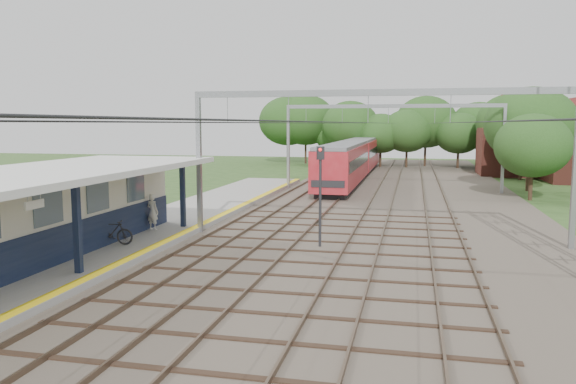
% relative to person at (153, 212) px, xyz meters
% --- Properties ---
extents(ground, '(160.00, 160.00, 0.00)m').
position_rel_person_xyz_m(ground, '(6.97, -13.83, -1.23)').
color(ground, '#2D4C1E').
rests_on(ground, ground).
extents(ballast_bed, '(18.00, 90.00, 0.10)m').
position_rel_person_xyz_m(ballast_bed, '(10.97, 16.17, -1.18)').
color(ballast_bed, '#473D33').
rests_on(ballast_bed, ground).
extents(platform, '(5.00, 52.00, 0.35)m').
position_rel_person_xyz_m(platform, '(-0.53, 0.17, -1.05)').
color(platform, gray).
rests_on(platform, ground).
extents(yellow_stripe, '(0.45, 52.00, 0.01)m').
position_rel_person_xyz_m(yellow_stripe, '(1.72, 0.17, -0.87)').
color(yellow_stripe, yellow).
rests_on(yellow_stripe, platform).
extents(station_building, '(3.41, 18.00, 3.40)m').
position_rel_person_xyz_m(station_building, '(-1.91, -6.84, 0.82)').
color(station_building, beige).
rests_on(station_building, platform).
extents(canopy, '(6.40, 20.00, 3.44)m').
position_rel_person_xyz_m(canopy, '(-0.80, -7.83, 2.42)').
color(canopy, '#111B36').
rests_on(canopy, platform).
extents(rail_tracks, '(11.80, 88.00, 0.15)m').
position_rel_person_xyz_m(rail_tracks, '(8.47, 16.17, -1.05)').
color(rail_tracks, brown).
rests_on(rail_tracks, ballast_bed).
extents(catenary_system, '(17.22, 88.00, 7.00)m').
position_rel_person_xyz_m(catenary_system, '(10.36, 11.45, 4.29)').
color(catenary_system, gray).
rests_on(catenary_system, ground).
extents(tree_band, '(31.72, 30.88, 8.82)m').
position_rel_person_xyz_m(tree_band, '(10.81, 43.29, 3.70)').
color(tree_band, '#382619').
rests_on(tree_band, ground).
extents(house_far, '(8.00, 6.12, 8.66)m').
position_rel_person_xyz_m(house_far, '(22.97, 38.17, 2.01)').
color(house_far, brown).
rests_on(house_far, ground).
extents(person, '(0.73, 0.58, 1.75)m').
position_rel_person_xyz_m(person, '(0.00, 0.00, 0.00)').
color(person, silver).
rests_on(person, platform).
extents(bicycle, '(1.87, 0.80, 1.09)m').
position_rel_person_xyz_m(bicycle, '(-0.16, -3.52, -0.33)').
color(bicycle, black).
rests_on(bicycle, platform).
extents(train, '(2.82, 35.08, 3.71)m').
position_rel_person_xyz_m(train, '(6.47, 31.20, 0.85)').
color(train, black).
rests_on(train, ballast_bed).
extents(signal_post, '(0.36, 0.32, 4.48)m').
position_rel_person_xyz_m(signal_post, '(8.32, -0.79, 1.63)').
color(signal_post, black).
rests_on(signal_post, ground).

